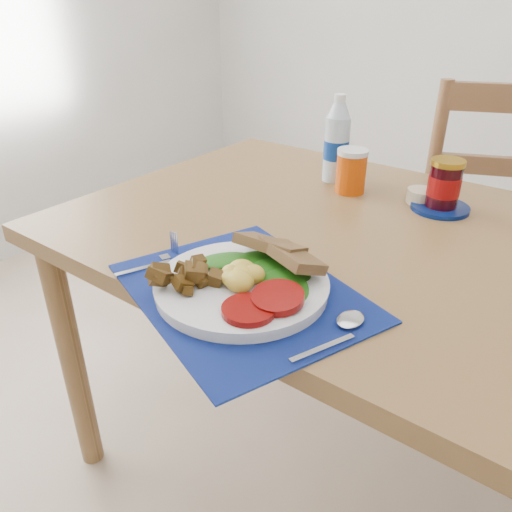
{
  "coord_description": "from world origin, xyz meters",
  "views": [
    {
      "loc": [
        0.35,
        -0.71,
        1.21
      ],
      "look_at": [
        -0.1,
        -0.11,
        0.8
      ],
      "focal_mm": 35.0,
      "sensor_mm": 36.0,
      "label": 1
    }
  ],
  "objects": [
    {
      "name": "fork",
      "position": [
        -0.29,
        -0.17,
        0.76
      ],
      "size": [
        0.05,
        0.15,
        0.0
      ],
      "rotation": [
        0.0,
        0.0,
        -0.4
      ],
      "color": "#B2B5BA",
      "rests_on": "placemat"
    },
    {
      "name": "spoon",
      "position": [
        0.09,
        -0.14,
        0.76
      ],
      "size": [
        0.05,
        0.16,
        0.0
      ],
      "rotation": [
        0.0,
        0.0,
        -0.38
      ],
      "color": "#B2B5BA",
      "rests_on": "placemat"
    },
    {
      "name": "breakfast_plate",
      "position": [
        -0.11,
        -0.15,
        0.77
      ],
      "size": [
        0.29,
        0.29,
        0.07
      ],
      "rotation": [
        0.0,
        0.0,
        -0.11
      ],
      "color": "silver",
      "rests_on": "placemat"
    },
    {
      "name": "chair_far",
      "position": [
        0.04,
        0.93,
        0.6
      ],
      "size": [
        0.58,
        0.57,
        1.2
      ],
      "rotation": [
        0.0,
        0.0,
        3.55
      ],
      "color": "brown",
      "rests_on": "ground"
    },
    {
      "name": "ramekin",
      "position": [
        -0.01,
        0.43,
        0.77
      ],
      "size": [
        0.07,
        0.07,
        0.03
      ],
      "primitive_type": "cylinder",
      "color": "#C8B593",
      "rests_on": "table"
    },
    {
      "name": "jam_on_saucer",
      "position": [
        0.04,
        0.42,
        0.8
      ],
      "size": [
        0.13,
        0.13,
        0.12
      ],
      "color": "#04154E",
      "rests_on": "table"
    },
    {
      "name": "juice_glass",
      "position": [
        -0.18,
        0.39,
        0.8
      ],
      "size": [
        0.07,
        0.07,
        0.1
      ],
      "primitive_type": "cylinder",
      "color": "#C03F05",
      "rests_on": "table"
    },
    {
      "name": "placemat",
      "position": [
        -0.1,
        -0.15,
        0.75
      ],
      "size": [
        0.51,
        0.45,
        0.0
      ],
      "primitive_type": "cube",
      "rotation": [
        0.0,
        0.0,
        -0.36
      ],
      "color": "#040732",
      "rests_on": "table"
    },
    {
      "name": "water_bottle",
      "position": [
        -0.26,
        0.45,
        0.85
      ],
      "size": [
        0.07,
        0.07,
        0.23
      ],
      "color": "#ADBFCC",
      "rests_on": "table"
    },
    {
      "name": "table",
      "position": [
        0.0,
        0.2,
        0.67
      ],
      "size": [
        1.4,
        0.9,
        0.75
      ],
      "color": "brown",
      "rests_on": "ground"
    }
  ]
}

